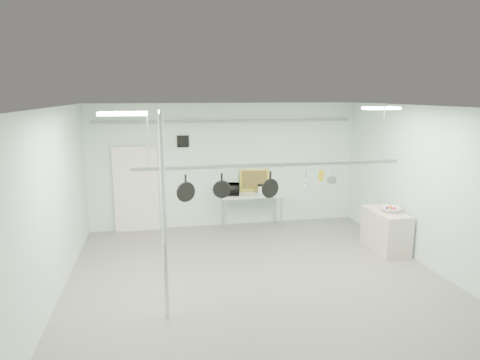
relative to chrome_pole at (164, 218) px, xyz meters
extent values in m
plane|color=gray|center=(1.70, 0.60, -1.60)|extent=(8.00, 8.00, 0.00)
cube|color=silver|center=(1.70, 0.60, 1.59)|extent=(7.00, 8.00, 0.02)
cube|color=silver|center=(1.70, 4.59, 0.00)|extent=(7.00, 0.02, 3.20)
cube|color=silver|center=(5.19, 0.60, 0.00)|extent=(0.02, 8.00, 3.20)
cube|color=silver|center=(-0.60, 4.54, -0.55)|extent=(1.10, 0.10, 2.20)
cube|color=black|center=(0.60, 4.57, 0.65)|extent=(0.30, 0.04, 0.30)
cylinder|color=gray|center=(1.70, 4.50, 1.15)|extent=(6.60, 0.07, 0.07)
cylinder|color=silver|center=(0.00, 0.00, 0.00)|extent=(0.08, 0.08, 3.20)
cube|color=#98B3A6|center=(2.30, 4.20, -0.72)|extent=(1.60, 0.70, 0.05)
cylinder|color=#B7B7BC|center=(1.58, 3.92, -1.17)|extent=(0.04, 0.04, 0.86)
cylinder|color=#B7B7BC|center=(1.58, 4.48, -1.17)|extent=(0.04, 0.04, 0.86)
cylinder|color=#B7B7BC|center=(3.02, 3.92, -1.17)|extent=(0.04, 0.04, 0.86)
cylinder|color=#B7B7BC|center=(3.02, 4.48, -1.17)|extent=(0.04, 0.04, 0.86)
cube|color=beige|center=(4.85, 2.00, -1.15)|extent=(0.60, 1.20, 0.90)
cube|color=#B7B7BC|center=(1.90, 0.90, 0.60)|extent=(4.80, 0.06, 0.06)
cylinder|color=#B7B7BC|center=(-0.20, 0.90, 1.10)|extent=(0.02, 0.02, 0.94)
cylinder|color=#B7B7BC|center=(4.00, 0.90, 1.10)|extent=(0.02, 0.02, 0.94)
cube|color=white|center=(-0.50, -0.20, 1.56)|extent=(0.65, 0.30, 0.05)
cube|color=white|center=(4.10, 1.20, 1.56)|extent=(0.65, 0.30, 0.05)
imported|color=black|center=(1.71, 4.20, -0.55)|extent=(0.58, 0.44, 0.29)
cylinder|color=silver|center=(2.54, 4.20, -0.60)|extent=(0.17, 0.17, 0.19)
cube|color=gold|center=(2.44, 4.50, -0.41)|extent=(0.79, 0.17, 0.58)
cube|color=#332312|center=(2.75, 4.50, -0.57)|extent=(0.30, 0.10, 0.25)
imported|color=silver|center=(4.91, 1.94, -0.65)|extent=(0.55, 0.55, 0.10)
camera|label=1|loc=(-0.09, -6.24, 1.82)|focal=32.00mm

